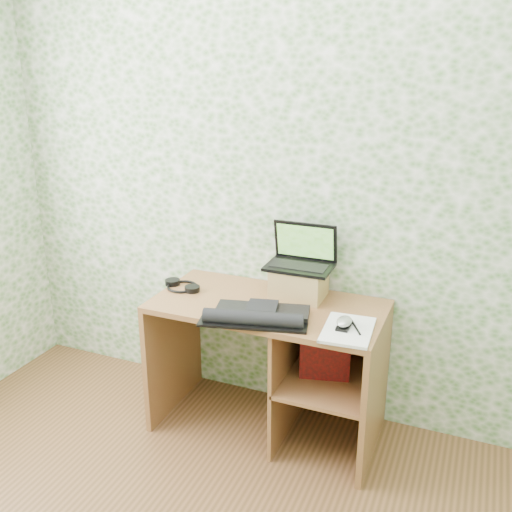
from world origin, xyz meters
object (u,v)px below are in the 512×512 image
at_px(laptop, 302,256).
at_px(keyboard, 258,315).
at_px(notepad, 348,330).
at_px(desk, 283,350).
at_px(riser, 299,283).

xyz_separation_m(laptop, keyboard, (-0.09, -0.38, -0.19)).
bearing_deg(notepad, laptop, 131.59).
distance_m(desk, riser, 0.37).
bearing_deg(desk, riser, 70.63).
xyz_separation_m(riser, keyboard, (-0.09, -0.34, -0.06)).
bearing_deg(riser, keyboard, -104.95).
distance_m(riser, keyboard, 0.36).
relative_size(desk, riser, 4.44).
height_order(laptop, keyboard, laptop).
xyz_separation_m(laptop, notepad, (0.34, -0.33, -0.21)).
bearing_deg(notepad, desk, 150.55).
distance_m(keyboard, notepad, 0.44).
bearing_deg(laptop, keyboard, -104.26).
bearing_deg(riser, notepad, -40.91).
height_order(riser, notepad, riser).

